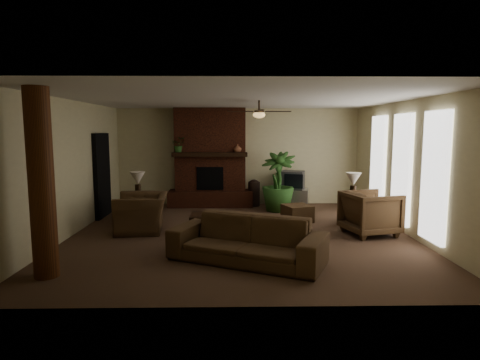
{
  "coord_description": "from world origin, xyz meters",
  "views": [
    {
      "loc": [
        -0.16,
        -8.22,
        2.18
      ],
      "look_at": [
        0.0,
        0.4,
        1.1
      ],
      "focal_mm": 29.89,
      "sensor_mm": 36.0,
      "label": 1
    }
  ],
  "objects_px": {
    "armchair_left": "(142,206)",
    "side_table_right": "(354,212)",
    "coffee_table": "(219,216)",
    "floor_plant": "(278,194)",
    "log_column": "(41,184)",
    "sofa": "(247,232)",
    "lamp_left": "(138,180)",
    "floor_vase": "(254,191)",
    "side_table_left": "(137,210)",
    "tv_stand": "(293,198)",
    "ottoman": "(297,213)",
    "lamp_right": "(353,181)",
    "armchair_right": "(370,211)"
  },
  "relations": [
    {
      "from": "armchair_left",
      "to": "side_table_right",
      "type": "relative_size",
      "value": 2.22
    },
    {
      "from": "coffee_table",
      "to": "floor_plant",
      "type": "bearing_deg",
      "value": 57.99
    },
    {
      "from": "log_column",
      "to": "sofa",
      "type": "bearing_deg",
      "value": 11.94
    },
    {
      "from": "lamp_left",
      "to": "side_table_right",
      "type": "relative_size",
      "value": 1.18
    },
    {
      "from": "floor_vase",
      "to": "side_table_left",
      "type": "height_order",
      "value": "floor_vase"
    },
    {
      "from": "armchair_left",
      "to": "coffee_table",
      "type": "height_order",
      "value": "armchair_left"
    },
    {
      "from": "armchair_left",
      "to": "side_table_left",
      "type": "distance_m",
      "value": 1.0
    },
    {
      "from": "coffee_table",
      "to": "tv_stand",
      "type": "xyz_separation_m",
      "value": [
        2.01,
        3.06,
        -0.12
      ]
    },
    {
      "from": "ottoman",
      "to": "armchair_left",
      "type": "bearing_deg",
      "value": -167.08
    },
    {
      "from": "armchair_left",
      "to": "lamp_right",
      "type": "xyz_separation_m",
      "value": [
        4.77,
        0.58,
        0.47
      ]
    },
    {
      "from": "side_table_left",
      "to": "tv_stand",
      "type": "bearing_deg",
      "value": 24.54
    },
    {
      "from": "armchair_left",
      "to": "coffee_table",
      "type": "bearing_deg",
      "value": 73.27
    },
    {
      "from": "coffee_table",
      "to": "ottoman",
      "type": "height_order",
      "value": "coffee_table"
    },
    {
      "from": "coffee_table",
      "to": "floor_plant",
      "type": "relative_size",
      "value": 0.75
    },
    {
      "from": "side_table_right",
      "to": "ottoman",
      "type": "bearing_deg",
      "value": 167.84
    },
    {
      "from": "side_table_left",
      "to": "side_table_right",
      "type": "bearing_deg",
      "value": -4.21
    },
    {
      "from": "floor_vase",
      "to": "side_table_left",
      "type": "distance_m",
      "value": 3.49
    },
    {
      "from": "log_column",
      "to": "sofa",
      "type": "xyz_separation_m",
      "value": [
        3.02,
        0.64,
        -0.9
      ]
    },
    {
      "from": "sofa",
      "to": "side_table_right",
      "type": "height_order",
      "value": "sofa"
    },
    {
      "from": "sofa",
      "to": "armchair_right",
      "type": "xyz_separation_m",
      "value": [
        2.64,
        1.67,
        0.0
      ]
    },
    {
      "from": "floor_plant",
      "to": "side_table_left",
      "type": "xyz_separation_m",
      "value": [
        -3.52,
        -1.18,
        -0.17
      ]
    },
    {
      "from": "floor_plant",
      "to": "side_table_right",
      "type": "relative_size",
      "value": 2.91
    },
    {
      "from": "log_column",
      "to": "floor_plant",
      "type": "distance_m",
      "value": 6.34
    },
    {
      "from": "armchair_left",
      "to": "coffee_table",
      "type": "relative_size",
      "value": 1.02
    },
    {
      "from": "lamp_left",
      "to": "coffee_table",
      "type": "bearing_deg",
      "value": -30.81
    },
    {
      "from": "armchair_right",
      "to": "floor_vase",
      "type": "height_order",
      "value": "armchair_right"
    },
    {
      "from": "floor_plant",
      "to": "lamp_right",
      "type": "xyz_separation_m",
      "value": [
        1.58,
        -1.51,
        0.55
      ]
    },
    {
      "from": "log_column",
      "to": "sofa",
      "type": "height_order",
      "value": "log_column"
    },
    {
      "from": "tv_stand",
      "to": "side_table_right",
      "type": "xyz_separation_m",
      "value": [
        1.1,
        -2.22,
        0.03
      ]
    },
    {
      "from": "coffee_table",
      "to": "side_table_left",
      "type": "bearing_deg",
      "value": 149.01
    },
    {
      "from": "ottoman",
      "to": "tv_stand",
      "type": "xyz_separation_m",
      "value": [
        0.19,
        1.94,
        0.05
      ]
    },
    {
      "from": "armchair_right",
      "to": "lamp_right",
      "type": "xyz_separation_m",
      "value": [
        -0.07,
        1.0,
        0.5
      ]
    },
    {
      "from": "log_column",
      "to": "lamp_left",
      "type": "relative_size",
      "value": 4.31
    },
    {
      "from": "sofa",
      "to": "floor_vase",
      "type": "relative_size",
      "value": 3.32
    },
    {
      "from": "log_column",
      "to": "floor_vase",
      "type": "relative_size",
      "value": 3.64
    },
    {
      "from": "ottoman",
      "to": "sofa",
      "type": "bearing_deg",
      "value": -114.42
    },
    {
      "from": "coffee_table",
      "to": "floor_plant",
      "type": "xyz_separation_m",
      "value": [
        1.5,
        2.4,
        0.08
      ]
    },
    {
      "from": "log_column",
      "to": "sofa",
      "type": "relative_size",
      "value": 1.09
    },
    {
      "from": "armchair_right",
      "to": "lamp_right",
      "type": "distance_m",
      "value": 1.12
    },
    {
      "from": "tv_stand",
      "to": "log_column",
      "type": "bearing_deg",
      "value": -116.7
    },
    {
      "from": "tv_stand",
      "to": "ottoman",
      "type": "bearing_deg",
      "value": -82.68
    },
    {
      "from": "side_table_right",
      "to": "lamp_right",
      "type": "height_order",
      "value": "lamp_right"
    },
    {
      "from": "sofa",
      "to": "lamp_right",
      "type": "xyz_separation_m",
      "value": [
        2.57,
        2.68,
        0.5
      ]
    },
    {
      "from": "floor_vase",
      "to": "floor_plant",
      "type": "xyz_separation_m",
      "value": [
        0.6,
        -0.73,
        0.02
      ]
    },
    {
      "from": "sofa",
      "to": "tv_stand",
      "type": "xyz_separation_m",
      "value": [
        1.5,
        4.84,
        -0.25
      ]
    },
    {
      "from": "armchair_right",
      "to": "side_table_right",
      "type": "distance_m",
      "value": 0.98
    },
    {
      "from": "sofa",
      "to": "armchair_left",
      "type": "xyz_separation_m",
      "value": [
        -2.2,
        2.09,
        0.03
      ]
    },
    {
      "from": "armchair_right",
      "to": "tv_stand",
      "type": "bearing_deg",
      "value": 5.16
    },
    {
      "from": "lamp_right",
      "to": "floor_vase",
      "type": "bearing_deg",
      "value": 134.41
    },
    {
      "from": "side_table_right",
      "to": "lamp_right",
      "type": "bearing_deg",
      "value": 120.83
    }
  ]
}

